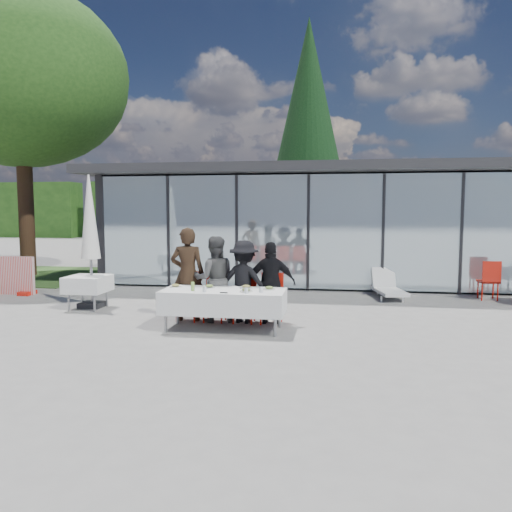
{
  "coord_description": "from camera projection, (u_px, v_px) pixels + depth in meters",
  "views": [
    {
      "loc": [
        1.75,
        -9.33,
        2.22
      ],
      "look_at": [
        0.07,
        1.2,
        1.23
      ],
      "focal_mm": 35.0,
      "sensor_mm": 36.0,
      "label": 1
    }
  ],
  "objects": [
    {
      "name": "dining_table",
      "position": [
        224.0,
        301.0,
        9.18
      ],
      "size": [
        2.26,
        0.96,
        0.75
      ],
      "color": "white",
      "rests_on": "ground"
    },
    {
      "name": "plate_a",
      "position": [
        176.0,
        286.0,
        9.45
      ],
      "size": [
        0.23,
        0.23,
        0.07
      ],
      "color": "white",
      "rests_on": "dining_table"
    },
    {
      "name": "drinking_glasses",
      "position": [
        237.0,
        290.0,
        8.85
      ],
      "size": [
        1.08,
        0.2,
        0.1
      ],
      "color": "silver",
      "rests_on": "dining_table"
    },
    {
      "name": "market_umbrella",
      "position": [
        90.0,
        224.0,
        11.21
      ],
      "size": [
        0.5,
        0.5,
        3.0
      ],
      "color": "black",
      "rests_on": "ground"
    },
    {
      "name": "folded_eyeglasses",
      "position": [
        224.0,
        293.0,
        8.8
      ],
      "size": [
        0.14,
        0.03,
        0.01
      ],
      "primitive_type": "cube",
      "color": "black",
      "rests_on": "dining_table"
    },
    {
      "name": "ground",
      "position": [
        243.0,
        325.0,
        9.65
      ],
      "size": [
        90.0,
        90.0,
        0.0
      ],
      "primitive_type": "plane",
      "color": "gray",
      "rests_on": "ground"
    },
    {
      "name": "conifer_tree",
      "position": [
        308.0,
        123.0,
        21.8
      ],
      "size": [
        4.0,
        4.0,
        10.5
      ],
      "color": "#382316",
      "rests_on": "ground"
    },
    {
      "name": "diner_chair_b",
      "position": [
        216.0,
        294.0,
        9.97
      ],
      "size": [
        0.44,
        0.44,
        0.97
      ],
      "color": "red",
      "rests_on": "ground"
    },
    {
      "name": "diner_chair_d",
      "position": [
        272.0,
        295.0,
        9.79
      ],
      "size": [
        0.44,
        0.44,
        0.97
      ],
      "color": "red",
      "rests_on": "ground"
    },
    {
      "name": "plate_d",
      "position": [
        269.0,
        288.0,
        9.16
      ],
      "size": [
        0.23,
        0.23,
        0.07
      ],
      "color": "white",
      "rests_on": "dining_table"
    },
    {
      "name": "diner_c",
      "position": [
        244.0,
        282.0,
        9.77
      ],
      "size": [
        1.24,
        1.24,
        1.62
      ],
      "primitive_type": "imported",
      "rotation": [
        0.0,
        0.0,
        2.94
      ],
      "color": "black",
      "rests_on": "ground"
    },
    {
      "name": "lounger",
      "position": [
        388.0,
        287.0,
        12.64
      ],
      "size": [
        0.84,
        1.42,
        0.72
      ],
      "color": "white",
      "rests_on": "ground"
    },
    {
      "name": "pavilion",
      "position": [
        343.0,
        212.0,
        17.17
      ],
      "size": [
        14.8,
        8.8,
        3.44
      ],
      "color": "gray",
      "rests_on": "ground"
    },
    {
      "name": "diner_a",
      "position": [
        188.0,
        274.0,
        9.94
      ],
      "size": [
        0.76,
        0.76,
        1.87
      ],
      "primitive_type": "imported",
      "rotation": [
        0.0,
        0.0,
        3.26
      ],
      "color": "#322216",
      "rests_on": "ground"
    },
    {
      "name": "diner_chair_c",
      "position": [
        245.0,
        295.0,
        9.88
      ],
      "size": [
        0.44,
        0.44,
        0.97
      ],
      "color": "red",
      "rests_on": "ground"
    },
    {
      "name": "diner_chair_a",
      "position": [
        189.0,
        293.0,
        10.06
      ],
      "size": [
        0.44,
        0.44,
        0.97
      ],
      "color": "red",
      "rests_on": "ground"
    },
    {
      "name": "treeline",
      "position": [
        285.0,
        210.0,
        37.29
      ],
      "size": [
        62.5,
        2.0,
        4.4
      ],
      "color": "#1B3D13",
      "rests_on": "ground"
    },
    {
      "name": "plate_c",
      "position": [
        246.0,
        287.0,
        9.32
      ],
      "size": [
        0.23,
        0.23,
        0.07
      ],
      "color": "white",
      "rests_on": "dining_table"
    },
    {
      "name": "diner_b",
      "position": [
        215.0,
        279.0,
        9.86
      ],
      "size": [
        1.0,
        1.0,
        1.7
      ],
      "primitive_type": "imported",
      "rotation": [
        0.0,
        0.0,
        3.39
      ],
      "color": "#4C4C4C",
      "rests_on": "ground"
    },
    {
      "name": "deciduous_tree",
      "position": [
        21.0,
        79.0,
        16.29
      ],
      "size": [
        7.04,
        6.4,
        9.38
      ],
      "color": "#382316",
      "rests_on": "ground"
    },
    {
      "name": "juice_bottle",
      "position": [
        193.0,
        286.0,
        9.03
      ],
      "size": [
        0.06,
        0.06,
        0.16
      ],
      "primitive_type": "cylinder",
      "color": "#82B149",
      "rests_on": "dining_table"
    },
    {
      "name": "grass_patch",
      "position": [
        29.0,
        275.0,
        16.89
      ],
      "size": [
        5.0,
        5.0,
        0.02
      ],
      "primitive_type": "cube",
      "color": "#385926",
      "rests_on": "ground"
    },
    {
      "name": "diner_d",
      "position": [
        271.0,
        283.0,
        9.69
      ],
      "size": [
        0.97,
        0.97,
        1.6
      ],
      "primitive_type": "imported",
      "rotation": [
        0.0,
        0.0,
        3.18
      ],
      "color": "black",
      "rests_on": "ground"
    },
    {
      "name": "spare_chair_b",
      "position": [
        490.0,
        279.0,
        12.2
      ],
      "size": [
        0.48,
        0.48,
        0.97
      ],
      "color": "red",
      "rests_on": "ground"
    },
    {
      "name": "plate_b",
      "position": [
        209.0,
        287.0,
        9.36
      ],
      "size": [
        0.23,
        0.23,
        0.07
      ],
      "color": "white",
      "rests_on": "dining_table"
    },
    {
      "name": "spare_table_left",
      "position": [
        88.0,
        284.0,
        11.17
      ],
      "size": [
        0.86,
        0.86,
        0.74
      ],
      "color": "white",
      "rests_on": "ground"
    },
    {
      "name": "plate_extra",
      "position": [
        246.0,
        290.0,
        8.93
      ],
      "size": [
        0.23,
        0.23,
        0.07
      ],
      "color": "white",
      "rests_on": "dining_table"
    }
  ]
}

